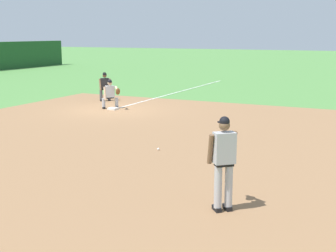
% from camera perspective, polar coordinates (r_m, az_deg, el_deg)
% --- Properties ---
extents(ground_plane, '(160.00, 160.00, 0.00)m').
position_cam_1_polar(ground_plane, '(21.23, -6.71, 1.99)').
color(ground_plane, '#518942').
extents(infield_dirt_patch, '(18.00, 18.00, 0.01)m').
position_cam_1_polar(infield_dirt_patch, '(15.08, -2.69, -1.71)').
color(infield_dirt_patch, '#936B47').
rests_on(infield_dirt_patch, ground).
extents(foul_line_stripe, '(14.51, 0.10, 0.00)m').
position_cam_1_polar(foul_line_stripe, '(27.57, 1.38, 4.20)').
color(foul_line_stripe, white).
rests_on(foul_line_stripe, ground).
extents(first_base_bag, '(0.38, 0.38, 0.09)m').
position_cam_1_polar(first_base_bag, '(21.22, -6.71, 2.11)').
color(first_base_bag, white).
rests_on(first_base_bag, ground).
extents(baseball, '(0.07, 0.07, 0.07)m').
position_cam_1_polar(baseball, '(13.75, -1.20, -2.84)').
color(baseball, white).
rests_on(baseball, ground).
extents(pitcher, '(0.85, 0.56, 1.86)m').
position_cam_1_polar(pitcher, '(8.97, 6.84, -3.85)').
color(pitcher, black).
rests_on(pitcher, ground).
extents(first_baseman, '(0.75, 1.08, 1.34)m').
position_cam_1_polar(first_baseman, '(21.41, -7.01, 4.04)').
color(first_baseman, black).
rests_on(first_baseman, ground).
extents(umpire, '(0.66, 0.68, 1.46)m').
position_cam_1_polar(umpire, '(23.95, -7.71, 4.93)').
color(umpire, black).
rests_on(umpire, ground).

